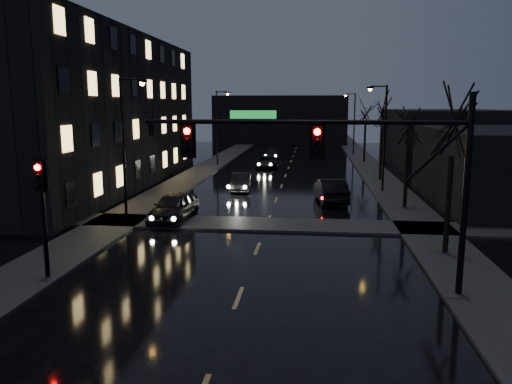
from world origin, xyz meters
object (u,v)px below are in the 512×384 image
(oncoming_car_a, at_px, (174,207))
(oncoming_car_b, at_px, (241,182))
(oncoming_car_d, at_px, (272,154))
(lead_car, at_px, (331,191))
(oncoming_car_c, at_px, (267,162))

(oncoming_car_a, relative_size, oncoming_car_b, 1.17)
(oncoming_car_b, relative_size, oncoming_car_d, 0.91)
(oncoming_car_b, relative_size, lead_car, 0.82)
(lead_car, bearing_deg, oncoming_car_a, 28.37)
(lead_car, bearing_deg, oncoming_car_b, -37.89)
(oncoming_car_d, bearing_deg, oncoming_car_b, -94.68)
(oncoming_car_b, height_order, oncoming_car_c, oncoming_car_b)
(oncoming_car_b, bearing_deg, oncoming_car_a, -108.03)
(oncoming_car_c, bearing_deg, oncoming_car_d, 86.32)
(oncoming_car_a, xyz_separation_m, oncoming_car_c, (3.08, 24.44, -0.17))
(oncoming_car_b, xyz_separation_m, lead_car, (6.75, -3.99, 0.14))
(oncoming_car_d, bearing_deg, oncoming_car_a, -98.26)
(oncoming_car_a, xyz_separation_m, oncoming_car_d, (2.96, 33.02, -0.16))
(lead_car, bearing_deg, oncoming_car_d, -84.25)
(oncoming_car_b, bearing_deg, lead_car, -36.00)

